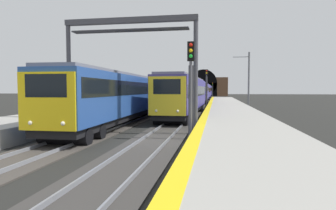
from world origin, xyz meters
name	(u,v)px	position (x,y,z in m)	size (l,w,h in m)	color
ground_plane	(156,141)	(0.00, 0.00, 0.00)	(320.00, 320.00, 0.00)	black
platform_right	(242,135)	(0.00, -4.55, 0.47)	(112.00, 4.76, 0.94)	#9E9B93
platform_left	(8,129)	(0.00, 8.95, 0.47)	(112.00, 4.76, 0.94)	#9E9B93
platform_right_edge_strip	(200,125)	(0.00, -2.42, 0.95)	(112.00, 0.50, 0.01)	yellow
track_main_line	(156,141)	(0.00, 0.00, 0.04)	(160.00, 2.95, 0.21)	#383533
track_adjacent_line	(80,138)	(0.00, 4.41, 0.04)	(160.00, 3.06, 0.21)	#423D38
train_main_approaching	(200,92)	(42.73, 0.00, 2.33)	(75.09, 3.42, 4.11)	navy
train_adjacent_platform	(166,93)	(27.61, 4.41, 2.33)	(62.32, 3.19, 4.94)	#264C99
railway_signal_near	(191,81)	(0.64, -1.84, 3.26)	(0.39, 0.38, 5.40)	#4C4C54
railway_signal_mid	(207,86)	(25.64, -1.84, 3.27)	(0.39, 0.38, 5.62)	#38383D
railway_signal_far	(213,88)	(90.06, -1.84, 3.27)	(0.39, 0.38, 5.41)	#38383D
overhead_signal_gantry	(130,47)	(2.52, 2.20, 5.50)	(0.70, 8.62, 7.32)	#3F3F47
tunnel_portal	(203,87)	(105.93, 2.20, 3.96)	(2.58, 20.26, 11.35)	brown
catenary_mast_near	(248,81)	(22.99, -7.29, 3.91)	(0.22, 2.16, 7.59)	#595B60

